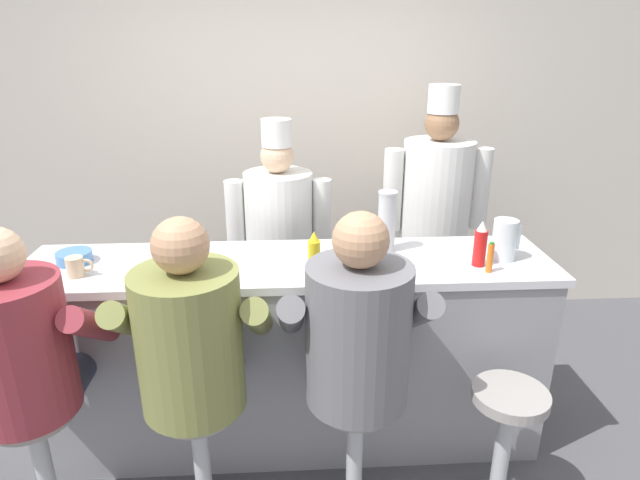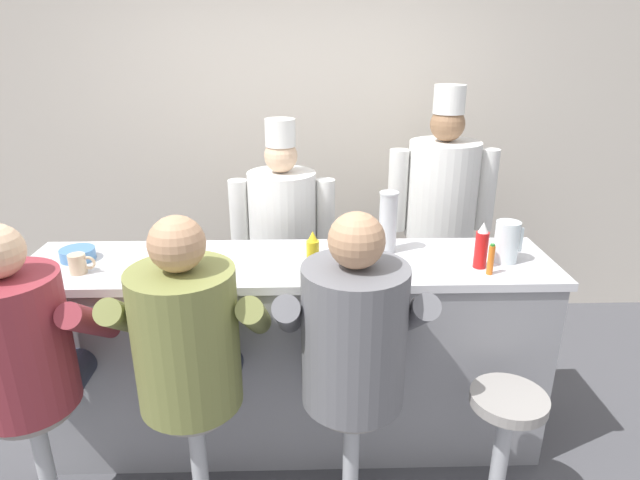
% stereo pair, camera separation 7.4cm
% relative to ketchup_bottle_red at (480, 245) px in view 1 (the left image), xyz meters
% --- Properties ---
extents(ground_plane, '(20.00, 20.00, 0.00)m').
position_rel_ketchup_bottle_red_xyz_m(ground_plane, '(-0.91, -0.20, -1.15)').
color(ground_plane, '#4C4C51').
extents(wall_back, '(10.00, 0.06, 2.70)m').
position_rel_ketchup_bottle_red_xyz_m(wall_back, '(-0.91, 1.62, 0.20)').
color(wall_back, beige).
rests_on(wall_back, ground_plane).
extents(diner_counter, '(2.61, 0.59, 1.05)m').
position_rel_ketchup_bottle_red_xyz_m(diner_counter, '(-0.91, 0.10, -0.63)').
color(diner_counter, gray).
rests_on(diner_counter, ground_plane).
extents(ketchup_bottle_red, '(0.06, 0.06, 0.23)m').
position_rel_ketchup_bottle_red_xyz_m(ketchup_bottle_red, '(0.00, 0.00, 0.00)').
color(ketchup_bottle_red, red).
rests_on(ketchup_bottle_red, diner_counter).
extents(mustard_bottle_yellow, '(0.06, 0.06, 0.23)m').
position_rel_ketchup_bottle_red_xyz_m(mustard_bottle_yellow, '(-0.80, -0.11, 0.00)').
color(mustard_bottle_yellow, yellow).
rests_on(mustard_bottle_yellow, diner_counter).
extents(hot_sauce_bottle_orange, '(0.03, 0.03, 0.15)m').
position_rel_ketchup_bottle_red_xyz_m(hot_sauce_bottle_orange, '(0.02, -0.08, -0.03)').
color(hot_sauce_bottle_orange, orange).
rests_on(hot_sauce_bottle_orange, diner_counter).
extents(water_pitcher_clear, '(0.14, 0.12, 0.20)m').
position_rel_ketchup_bottle_red_xyz_m(water_pitcher_clear, '(0.15, 0.07, -0.00)').
color(water_pitcher_clear, silver).
rests_on(water_pitcher_clear, diner_counter).
extents(breakfast_plate, '(0.25, 0.25, 0.05)m').
position_rel_ketchup_bottle_red_xyz_m(breakfast_plate, '(-1.52, 0.06, -0.09)').
color(breakfast_plate, white).
rests_on(breakfast_plate, diner_counter).
extents(cereal_bowl, '(0.17, 0.17, 0.06)m').
position_rel_ketchup_bottle_red_xyz_m(cereal_bowl, '(-1.96, 0.15, -0.08)').
color(cereal_bowl, '#4C7FB7').
rests_on(cereal_bowl, diner_counter).
extents(coffee_mug_tan, '(0.12, 0.08, 0.09)m').
position_rel_ketchup_bottle_red_xyz_m(coffee_mug_tan, '(-1.89, -0.02, -0.06)').
color(coffee_mug_tan, beige).
rests_on(coffee_mug_tan, diner_counter).
extents(cup_stack_steel, '(0.10, 0.10, 0.31)m').
position_rel_ketchup_bottle_red_xyz_m(cup_stack_steel, '(-0.41, 0.22, 0.05)').
color(cup_stack_steel, '#B7BABF').
rests_on(cup_stack_steel, diner_counter).
extents(diner_seated_maroon, '(0.62, 0.61, 1.44)m').
position_rel_ketchup_bottle_red_xyz_m(diner_seated_maroon, '(-1.98, -0.42, -0.25)').
color(diner_seated_maroon, '#B2B5BA').
rests_on(diner_seated_maroon, ground_plane).
extents(diner_seated_olive, '(0.64, 0.63, 1.47)m').
position_rel_ketchup_bottle_red_xyz_m(diner_seated_olive, '(-1.31, -0.42, -0.24)').
color(diner_seated_olive, '#B2B5BA').
rests_on(diner_seated_olive, ground_plane).
extents(diner_seated_grey, '(0.65, 0.64, 1.47)m').
position_rel_ketchup_bottle_red_xyz_m(diner_seated_grey, '(-0.64, -0.42, -0.24)').
color(diner_seated_grey, '#B2B5BA').
rests_on(diner_seated_grey, ground_plane).
extents(empty_stool_round, '(0.33, 0.33, 0.65)m').
position_rel_ketchup_bottle_red_xyz_m(empty_stool_round, '(0.03, -0.46, -0.71)').
color(empty_stool_round, '#B2B5BA').
rests_on(empty_stool_round, ground_plane).
extents(cook_in_whites_near, '(0.64, 0.41, 1.64)m').
position_rel_ketchup_bottle_red_xyz_m(cook_in_whites_near, '(-0.97, 0.78, -0.25)').
color(cook_in_whites_near, '#232328').
rests_on(cook_in_whites_near, ground_plane).
extents(cook_in_whites_far, '(0.71, 0.45, 1.81)m').
position_rel_ketchup_bottle_red_xyz_m(cook_in_whites_far, '(0.06, 1.01, -0.16)').
color(cook_in_whites_far, '#232328').
rests_on(cook_in_whites_far, ground_plane).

